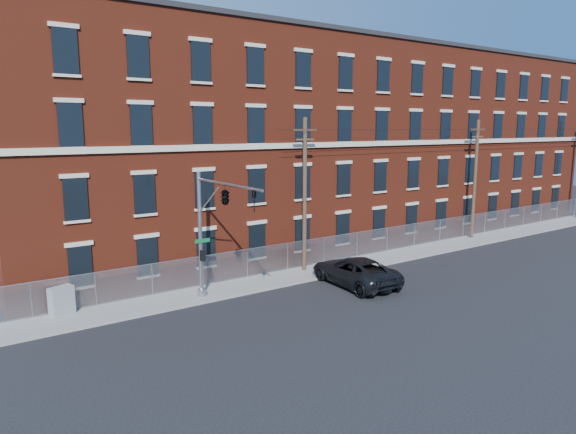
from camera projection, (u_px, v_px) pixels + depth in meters
The scene contains 10 objects.
ground at pixel (335, 299), 28.92m from camera, with size 140.00×140.00×0.00m, color black.
sidewalk at pixel (413, 252), 39.73m from camera, with size 65.00×3.00×0.12m, color gray.
mill_building at pixel (339, 143), 45.57m from camera, with size 55.30×14.32×16.30m.
chain_link_fence at pixel (401, 236), 40.61m from camera, with size 59.06×0.06×1.85m.
traffic_signal_mast at pixel (219, 209), 26.39m from camera, with size 0.90×6.75×7.00m.
utility_pole_near at pixel (305, 192), 33.67m from camera, with size 1.80×0.28×10.00m.
utility_pole_mid at pixel (475, 177), 43.83m from camera, with size 1.80×0.28×10.00m.
overhead_wires at pixel (478, 132), 43.19m from camera, with size 40.00×0.62×0.62m.
pickup_truck at pixel (355, 271), 31.48m from camera, with size 2.86×6.20×1.72m, color black.
utility_cabinet at pixel (61, 301), 26.14m from camera, with size 1.16×0.58×1.46m, color gray.
Camera 1 is at (-18.05, -21.21, 9.46)m, focal length 32.34 mm.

